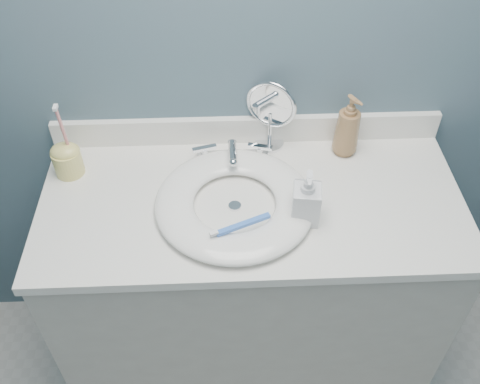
{
  "coord_description": "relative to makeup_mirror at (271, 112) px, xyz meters",
  "views": [
    {
      "loc": [
        -0.08,
        -0.09,
        1.98
      ],
      "look_at": [
        -0.04,
        0.94,
        0.94
      ],
      "focal_mm": 40.0,
      "sensor_mm": 36.0,
      "label": 1
    }
  ],
  "objects": [
    {
      "name": "back_wall",
      "position": [
        -0.07,
        0.04,
        0.19
      ],
      "size": [
        2.2,
        0.02,
        2.4
      ],
      "primitive_type": "cube",
      "color": "#4B6671",
      "rests_on": "ground"
    },
    {
      "name": "vanity_cabinet",
      "position": [
        -0.07,
        -0.24,
        -0.58
      ],
      "size": [
        1.2,
        0.55,
        0.85
      ],
      "primitive_type": "cube",
      "color": "beige",
      "rests_on": "ground"
    },
    {
      "name": "countertop",
      "position": [
        -0.07,
        -0.24,
        -0.14
      ],
      "size": [
        1.22,
        0.57,
        0.03
      ],
      "primitive_type": "cube",
      "color": "white",
      "rests_on": "vanity_cabinet"
    },
    {
      "name": "backsplash",
      "position": [
        -0.07,
        0.02,
        -0.08
      ],
      "size": [
        1.22,
        0.02,
        0.09
      ],
      "primitive_type": "cube",
      "color": "white",
      "rests_on": "countertop"
    },
    {
      "name": "basin",
      "position": [
        -0.12,
        -0.27,
        -0.11
      ],
      "size": [
        0.45,
        0.45,
        0.04
      ],
      "primitive_type": null,
      "color": "white",
      "rests_on": "countertop"
    },
    {
      "name": "drain",
      "position": [
        -0.12,
        -0.27,
        -0.12
      ],
      "size": [
        0.04,
        0.04,
        0.01
      ],
      "primitive_type": "cylinder",
      "color": "silver",
      "rests_on": "countertop"
    },
    {
      "name": "faucet",
      "position": [
        -0.12,
        -0.07,
        -0.1
      ],
      "size": [
        0.25,
        0.13,
        0.07
      ],
      "color": "silver",
      "rests_on": "countertop"
    },
    {
      "name": "makeup_mirror",
      "position": [
        0.0,
        0.0,
        0.0
      ],
      "size": [
        0.15,
        0.09,
        0.24
      ],
      "rotation": [
        0.0,
        0.0,
        -0.43
      ],
      "color": "silver",
      "rests_on": "countertop"
    },
    {
      "name": "soap_bottle_amber",
      "position": [
        0.23,
        -0.04,
        -0.03
      ],
      "size": [
        0.11,
        0.11,
        0.21
      ],
      "primitive_type": "imported",
      "rotation": [
        0.0,
        0.0,
        0.52
      ],
      "color": "olive",
      "rests_on": "countertop"
    },
    {
      "name": "soap_bottle_clear",
      "position": [
        0.07,
        -0.32,
        -0.05
      ],
      "size": [
        0.09,
        0.09,
        0.17
      ],
      "primitive_type": "imported",
      "rotation": [
        0.0,
        0.0,
        -0.15
      ],
      "color": "silver",
      "rests_on": "countertop"
    },
    {
      "name": "toothbrush_holder",
      "position": [
        -0.61,
        -0.1,
        -0.07
      ],
      "size": [
        0.09,
        0.09,
        0.25
      ],
      "rotation": [
        0.0,
        0.0,
        0.09
      ],
      "color": "#DED06F",
      "rests_on": "countertop"
    },
    {
      "name": "toothbrush_lying",
      "position": [
        -0.11,
        -0.38,
        -0.08
      ],
      "size": [
        0.17,
        0.08,
        0.02
      ],
      "rotation": [
        0.0,
        0.0,
        0.4
      ],
      "color": "#3B6FD2",
      "rests_on": "basin"
    }
  ]
}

